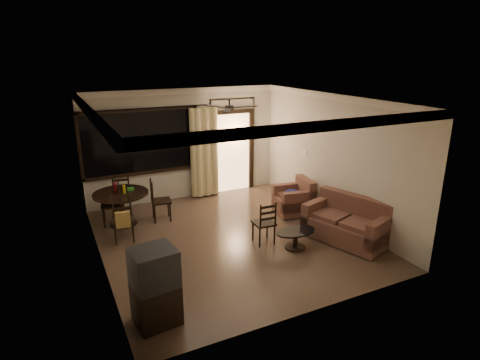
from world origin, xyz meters
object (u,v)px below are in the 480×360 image
dining_table (121,199)px  dining_chair_north (123,202)px  tv_cabinet (155,286)px  dining_chair_east (161,208)px  side_chair (264,230)px  armchair (295,199)px  coffee_table (296,236)px  dining_chair_west (112,212)px  sofa (348,224)px  dining_chair_south (124,227)px

dining_table → dining_chair_north: 0.71m
tv_cabinet → dining_table: bearing=80.7°
dining_chair_east → side_chair: bearing=-134.6°
armchair → coffee_table: size_ratio=1.11×
dining_chair_east → dining_chair_north: (-0.71, 0.75, 0.00)m
dining_chair_west → tv_cabinet: size_ratio=0.84×
sofa → coffee_table: sofa is taller
dining_table → dining_chair_north: bearing=79.5°
dining_chair_south → coffee_table: (2.92, -1.77, -0.06)m
side_chair → coffee_table: bearing=136.9°
sofa → armchair: sofa is taller
dining_chair_west → dining_table: bearing=66.3°
tv_cabinet → side_chair: 2.97m
tv_cabinet → coffee_table: size_ratio=1.37×
sofa → dining_chair_south: bearing=136.2°
sofa → side_chair: side_chair is taller
tv_cabinet → dining_chair_east: bearing=67.6°
armchair → dining_chair_south: bearing=-173.9°
armchair → side_chair: bearing=-133.9°
tv_cabinet → sofa: bearing=5.9°
dining_chair_east → dining_chair_north: size_ratio=1.00×
dining_chair_south → dining_chair_east: bearing=45.7°
sofa → side_chair: 1.70m
tv_cabinet → dining_chair_south: bearing=82.4°
dining_chair_east → sofa: 4.07m
side_chair → sofa: bearing=161.6°
armchair → tv_cabinet: bearing=-137.7°
dining_chair_north → armchair: (3.67, -1.72, 0.05)m
dining_chair_south → armchair: 3.92m
dining_chair_south → dining_chair_north: (0.25, 1.48, -0.02)m
dining_chair_west → coffee_table: dining_chair_west is taller
dining_chair_west → side_chair: dining_chair_west is taller
dining_chair_north → armchair: bearing=163.5°
dining_chair_east → dining_chair_south: 1.20m
armchair → side_chair: size_ratio=1.02×
dining_chair_east → dining_chair_south: same height
tv_cabinet → coffee_table: (2.99, 1.03, -0.33)m
dining_table → armchair: (3.78, -1.09, -0.25)m
dining_table → tv_cabinet: bearing=-93.3°
armchair → sofa: bearing=-75.5°
dining_chair_east → dining_chair_north: same height
dining_chair_north → sofa: size_ratio=0.53×
dining_chair_west → dining_chair_south: same height
dining_chair_east → sofa: (3.10, -2.65, 0.06)m
dining_table → tv_cabinet: size_ratio=1.05×
dining_chair_north → armchair: dining_chair_north is taller
dining_chair_south → sofa: dining_chair_south is taller
tv_cabinet → coffee_table: tv_cabinet is taller
dining_chair_north → side_chair: (2.23, -2.78, -0.02)m
dining_table → dining_chair_west: size_ratio=1.24×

